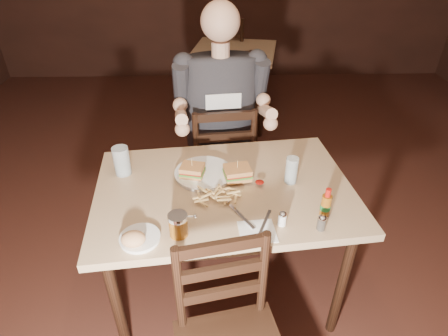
{
  "coord_description": "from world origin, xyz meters",
  "views": [
    {
      "loc": [
        -0.15,
        -1.6,
        1.87
      ],
      "look_at": [
        -0.11,
        -0.1,
        0.85
      ],
      "focal_mm": 30.0,
      "sensor_mm": 36.0,
      "label": 1
    }
  ],
  "objects_px": {
    "main_table": "(224,200)",
    "glass_right": "(291,170)",
    "glass_left": "(122,161)",
    "diner": "(222,93)",
    "dinner_plate": "(204,174)",
    "bg_table": "(234,58)",
    "hot_sauce": "(326,202)",
    "chair_far": "(221,161)",
    "bg_chair_near": "(236,104)",
    "side_plate": "(140,239)",
    "syrup_dispenser": "(178,225)",
    "bg_chair_far": "(231,59)"
  },
  "relations": [
    {
      "from": "main_table",
      "to": "glass_right",
      "type": "relative_size",
      "value": 9.62
    },
    {
      "from": "glass_right",
      "to": "glass_left",
      "type": "bearing_deg",
      "value": 173.5
    },
    {
      "from": "diner",
      "to": "dinner_plate",
      "type": "distance_m",
      "value": 0.59
    },
    {
      "from": "bg_table",
      "to": "hot_sauce",
      "type": "relative_size",
      "value": 6.64
    },
    {
      "from": "main_table",
      "to": "dinner_plate",
      "type": "distance_m",
      "value": 0.17
    },
    {
      "from": "main_table",
      "to": "glass_left",
      "type": "xyz_separation_m",
      "value": [
        -0.51,
        0.13,
        0.15
      ]
    },
    {
      "from": "chair_far",
      "to": "glass_right",
      "type": "xyz_separation_m",
      "value": [
        0.33,
        -0.66,
        0.37
      ]
    },
    {
      "from": "bg_chair_near",
      "to": "diner",
      "type": "xyz_separation_m",
      "value": [
        -0.15,
        -1.06,
        0.56
      ]
    },
    {
      "from": "bg_table",
      "to": "chair_far",
      "type": "bearing_deg",
      "value": -95.81
    },
    {
      "from": "bg_chair_near",
      "to": "hot_sauce",
      "type": "distance_m",
      "value": 1.98
    },
    {
      "from": "bg_table",
      "to": "diner",
      "type": "relative_size",
      "value": 0.92
    },
    {
      "from": "dinner_plate",
      "to": "side_plate",
      "type": "height_order",
      "value": "dinner_plate"
    },
    {
      "from": "main_table",
      "to": "glass_right",
      "type": "distance_m",
      "value": 0.36
    },
    {
      "from": "glass_right",
      "to": "diner",
      "type": "bearing_deg",
      "value": 118.23
    },
    {
      "from": "bg_chair_near",
      "to": "side_plate",
      "type": "height_order",
      "value": "bg_chair_near"
    },
    {
      "from": "bg_chair_near",
      "to": "diner",
      "type": "distance_m",
      "value": 1.21
    },
    {
      "from": "bg_table",
      "to": "diner",
      "type": "bearing_deg",
      "value": -95.42
    },
    {
      "from": "chair_far",
      "to": "diner",
      "type": "height_order",
      "value": "diner"
    },
    {
      "from": "glass_right",
      "to": "syrup_dispenser",
      "type": "relative_size",
      "value": 1.31
    },
    {
      "from": "main_table",
      "to": "chair_far",
      "type": "distance_m",
      "value": 0.73
    },
    {
      "from": "bg_table",
      "to": "side_plate",
      "type": "distance_m",
      "value": 2.66
    },
    {
      "from": "bg_table",
      "to": "bg_chair_near",
      "type": "distance_m",
      "value": 0.6
    },
    {
      "from": "side_plate",
      "to": "syrup_dispenser",
      "type": "bearing_deg",
      "value": 10.04
    },
    {
      "from": "bg_chair_far",
      "to": "hot_sauce",
      "type": "relative_size",
      "value": 7.08
    },
    {
      "from": "bg_chair_near",
      "to": "glass_left",
      "type": "distance_m",
      "value": 1.76
    },
    {
      "from": "diner",
      "to": "hot_sauce",
      "type": "distance_m",
      "value": 0.97
    },
    {
      "from": "chair_far",
      "to": "glass_right",
      "type": "distance_m",
      "value": 0.83
    },
    {
      "from": "glass_right",
      "to": "bg_chair_far",
      "type": "bearing_deg",
      "value": 93.59
    },
    {
      "from": "bg_chair_near",
      "to": "syrup_dispenser",
      "type": "relative_size",
      "value": 8.23
    },
    {
      "from": "dinner_plate",
      "to": "side_plate",
      "type": "relative_size",
      "value": 1.79
    },
    {
      "from": "main_table",
      "to": "chair_far",
      "type": "height_order",
      "value": "chair_far"
    },
    {
      "from": "syrup_dispenser",
      "to": "side_plate",
      "type": "distance_m",
      "value": 0.17
    },
    {
      "from": "dinner_plate",
      "to": "glass_left",
      "type": "xyz_separation_m",
      "value": [
        -0.41,
        0.03,
        0.07
      ]
    },
    {
      "from": "diner",
      "to": "dinner_plate",
      "type": "height_order",
      "value": "diner"
    },
    {
      "from": "glass_left",
      "to": "syrup_dispenser",
      "type": "distance_m",
      "value": 0.55
    },
    {
      "from": "main_table",
      "to": "syrup_dispenser",
      "type": "height_order",
      "value": "syrup_dispenser"
    },
    {
      "from": "dinner_plate",
      "to": "side_plate",
      "type": "distance_m",
      "value": 0.52
    },
    {
      "from": "bg_chair_far",
      "to": "bg_chair_near",
      "type": "bearing_deg",
      "value": 111.28
    },
    {
      "from": "bg_table",
      "to": "glass_right",
      "type": "height_order",
      "value": "glass_right"
    },
    {
      "from": "bg_chair_far",
      "to": "glass_left",
      "type": "relative_size",
      "value": 6.64
    },
    {
      "from": "bg_chair_far",
      "to": "bg_chair_near",
      "type": "height_order",
      "value": "bg_chair_far"
    },
    {
      "from": "bg_chair_far",
      "to": "dinner_plate",
      "type": "xyz_separation_m",
      "value": [
        -0.25,
        -2.7,
        0.28
      ]
    },
    {
      "from": "glass_left",
      "to": "syrup_dispenser",
      "type": "relative_size",
      "value": 1.43
    },
    {
      "from": "chair_far",
      "to": "main_table",
      "type": "bearing_deg",
      "value": 83.87
    },
    {
      "from": "glass_left",
      "to": "hot_sauce",
      "type": "bearing_deg",
      "value": -19.99
    },
    {
      "from": "dinner_plate",
      "to": "glass_left",
      "type": "distance_m",
      "value": 0.42
    },
    {
      "from": "main_table",
      "to": "hot_sauce",
      "type": "height_order",
      "value": "hot_sauce"
    },
    {
      "from": "main_table",
      "to": "bg_table",
      "type": "height_order",
      "value": "same"
    },
    {
      "from": "dinner_plate",
      "to": "main_table",
      "type": "bearing_deg",
      "value": -46.43
    },
    {
      "from": "diner",
      "to": "chair_far",
      "type": "bearing_deg",
      "value": 90.0
    }
  ]
}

